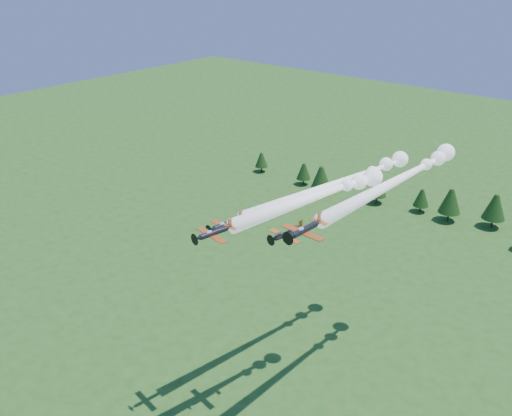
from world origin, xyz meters
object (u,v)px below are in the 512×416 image
Objects in this scene: plane_lead at (323,194)px; plane_right at (403,177)px; plane_left at (344,181)px; plane_slot at (286,234)px.

plane_right is (8.09, 14.81, 0.72)m from plane_lead.
plane_right is at bearing 5.07° from plane_left.
plane_left is 23.59m from plane_slot.
plane_right is (13.30, -0.99, 4.49)m from plane_left.
plane_lead is at bearing -62.43° from plane_left.
plane_lead is 9.91m from plane_slot.
plane_lead is 0.77× the size of plane_left.
plane_lead reaches higher than plane_left.
plane_right is 25.58m from plane_slot.
plane_lead reaches higher than plane_slot.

